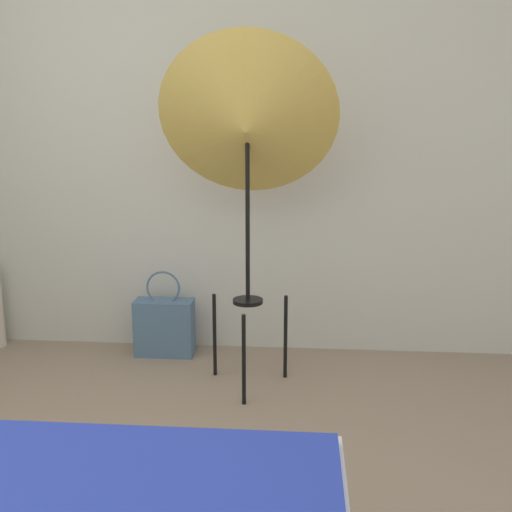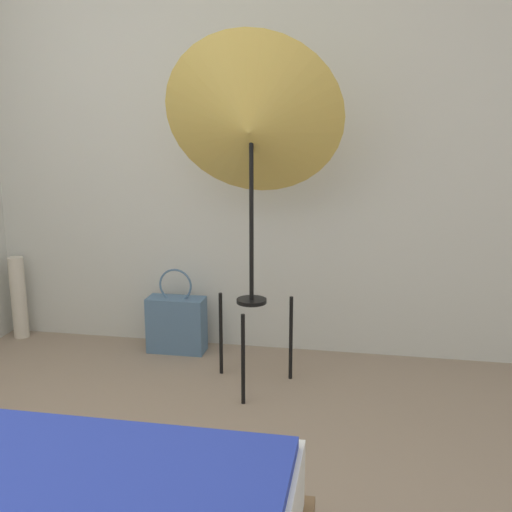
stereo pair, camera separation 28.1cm
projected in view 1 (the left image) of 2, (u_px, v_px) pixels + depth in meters
The scene contains 3 objects.
wall_back at pixel (178, 131), 3.46m from camera, with size 8.00×0.05×2.60m.
photo_umbrella at pixel (247, 127), 2.86m from camera, with size 0.89×0.57×1.76m.
tote_bag at pixel (165, 326), 3.53m from camera, with size 0.34×0.15×0.51m.
Camera 1 is at (0.73, -1.37, 1.36)m, focal length 42.00 mm.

